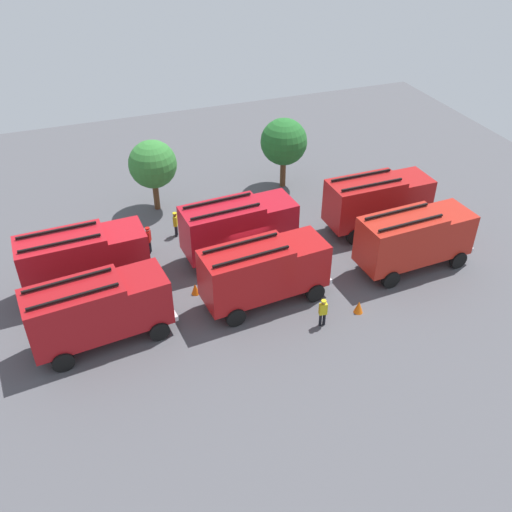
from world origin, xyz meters
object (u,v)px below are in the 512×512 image
Objects in this scene: fire_truck_3 at (83,257)px; fire_truck_4 at (238,226)px; fire_truck_0 at (98,309)px; fire_truck_2 at (414,237)px; tree_0 at (153,164)px; firefighter_1 at (149,239)px; traffic_cone_1 at (195,289)px; firefighter_0 at (323,311)px; fire_truck_1 at (264,270)px; fire_truck_5 at (378,200)px; firefighter_2 at (176,223)px; tree_1 at (284,142)px; traffic_cone_0 at (359,307)px.

fire_truck_4 is (9.30, 0.10, 0.00)m from fire_truck_3.
fire_truck_0 is 1.01× the size of fire_truck_2.
fire_truck_2 is 18.00m from tree_0.
firefighter_1 is 2.68× the size of traffic_cone_1.
firefighter_0 is at bearing -69.72° from tree_0.
fire_truck_2 is 4.31× the size of firefighter_0.
fire_truck_0 and fire_truck_1 have the same top height.
fire_truck_5 is 15.12m from firefighter_1.
fire_truck_2 is 4.18× the size of firefighter_2.
firefighter_1 is (3.90, 7.15, -1.11)m from fire_truck_0.
fire_truck_1 is 10.88m from fire_truck_5.
tree_0 is 0.96× the size of tree_1.
fire_truck_3 is at bearing 154.42° from traffic_cone_1.
fire_truck_0 is at bearing -102.27° from firefighter_2.
fire_truck_3 reaches higher than traffic_cone_1.
fire_truck_4 is 5.78m from firefighter_1.
fire_truck_1 is 1.44× the size of tree_0.
firefighter_1 reaches higher than firefighter_0.
firefighter_1 is 6.05m from tree_0.
firefighter_0 is at bearing -36.76° from fire_truck_3.
firefighter_1 is at bearing 55.08° from fire_truck_0.
firefighter_1 is at bearing -107.00° from tree_0.
tree_0 is 10.82m from traffic_cone_1.
tree_0 is (5.70, 7.64, 1.30)m from fire_truck_3.
tree_1 is 14.65m from traffic_cone_1.
firefighter_2 is (2.05, 1.32, -0.06)m from firefighter_1.
fire_truck_0 and fire_truck_5 have the same top height.
firefighter_0 is at bearing -58.49° from fire_truck_1.
fire_truck_5 is (18.97, -0.00, 0.00)m from fire_truck_3.
fire_truck_3 is 9.30m from fire_truck_4.
tree_1 reaches higher than firefighter_0.
tree_1 is (11.35, 5.39, 2.54)m from firefighter_1.
fire_truck_0 is at bearing -166.59° from fire_truck_5.
fire_truck_5 is 1.36× the size of tree_1.
fire_truck_2 is 16.29m from firefighter_1.
fire_truck_5 is at bearing 6.88° from firefighter_2.
firefighter_0 reaches higher than traffic_cone_1.
fire_truck_4 is at bearing 22.03° from fire_truck_0.
fire_truck_1 and fire_truck_3 have the same top height.
firefighter_2 is at bearing 163.14° from fire_truck_5.
fire_truck_4 is (-9.42, 4.83, 0.00)m from fire_truck_2.
fire_truck_5 is (9.83, 4.66, 0.00)m from fire_truck_1.
fire_truck_3 is at bearing 63.81° from firefighter_0.
fire_truck_0 is 4.37× the size of firefighter_0.
fire_truck_4 is 1.38× the size of tree_1.
tree_1 is at bearing 47.23° from fire_truck_4.
fire_truck_2 is 10.64× the size of traffic_cone_1.
fire_truck_3 reaches higher than traffic_cone_0.
traffic_cone_0 is (13.71, -7.42, -1.78)m from fire_truck_3.
fire_truck_5 is 4.14× the size of firefighter_2.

